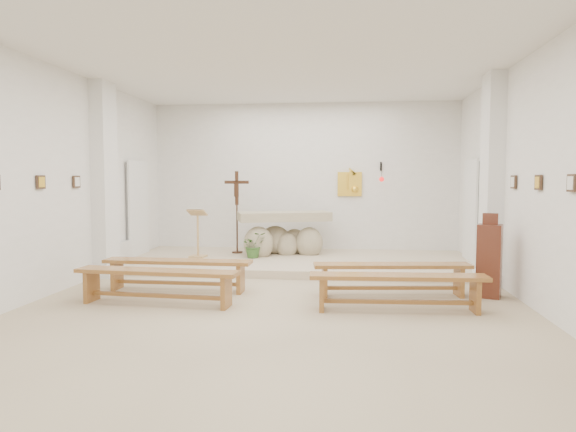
# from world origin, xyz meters

# --- Properties ---
(ground) EXTENTS (7.00, 10.00, 0.00)m
(ground) POSITION_xyz_m (0.00, 0.00, 0.00)
(ground) COLOR #CBB892
(ground) RESTS_ON ground
(wall_left) EXTENTS (0.02, 10.00, 3.50)m
(wall_left) POSITION_xyz_m (-3.49, 0.00, 1.75)
(wall_left) COLOR white
(wall_left) RESTS_ON ground
(wall_right) EXTENTS (0.02, 10.00, 3.50)m
(wall_right) POSITION_xyz_m (3.49, 0.00, 1.75)
(wall_right) COLOR white
(wall_right) RESTS_ON ground
(wall_back) EXTENTS (7.00, 0.02, 3.50)m
(wall_back) POSITION_xyz_m (0.00, 4.99, 1.75)
(wall_back) COLOR white
(wall_back) RESTS_ON ground
(ceiling) EXTENTS (7.00, 10.00, 0.02)m
(ceiling) POSITION_xyz_m (0.00, 0.00, 3.49)
(ceiling) COLOR silver
(ceiling) RESTS_ON wall_back
(sanctuary_platform) EXTENTS (6.98, 3.00, 0.15)m
(sanctuary_platform) POSITION_xyz_m (0.00, 3.50, 0.07)
(sanctuary_platform) COLOR #C4B496
(sanctuary_platform) RESTS_ON ground
(pilaster_left) EXTENTS (0.26, 0.55, 3.50)m
(pilaster_left) POSITION_xyz_m (-3.37, 2.00, 1.75)
(pilaster_left) COLOR white
(pilaster_left) RESTS_ON ground
(pilaster_right) EXTENTS (0.26, 0.55, 3.50)m
(pilaster_right) POSITION_xyz_m (3.37, 2.00, 1.75)
(pilaster_right) COLOR white
(pilaster_right) RESTS_ON ground
(gold_wall_relief) EXTENTS (0.55, 0.04, 0.55)m
(gold_wall_relief) POSITION_xyz_m (1.05, 4.96, 1.65)
(gold_wall_relief) COLOR yellow
(gold_wall_relief) RESTS_ON wall_back
(sanctuary_lamp) EXTENTS (0.11, 0.36, 0.44)m
(sanctuary_lamp) POSITION_xyz_m (1.75, 4.71, 1.81)
(sanctuary_lamp) COLOR black
(sanctuary_lamp) RESTS_ON wall_back
(station_frame_left_mid) EXTENTS (0.03, 0.20, 0.20)m
(station_frame_left_mid) POSITION_xyz_m (-3.47, 0.20, 1.72)
(station_frame_left_mid) COLOR #3D291A
(station_frame_left_mid) RESTS_ON wall_left
(station_frame_left_rear) EXTENTS (0.03, 0.20, 0.20)m
(station_frame_left_rear) POSITION_xyz_m (-3.47, 1.20, 1.72)
(station_frame_left_rear) COLOR #3D291A
(station_frame_left_rear) RESTS_ON wall_left
(station_frame_right_front) EXTENTS (0.03, 0.20, 0.20)m
(station_frame_right_front) POSITION_xyz_m (3.47, -0.80, 1.72)
(station_frame_right_front) COLOR #3D291A
(station_frame_right_front) RESTS_ON wall_right
(station_frame_right_mid) EXTENTS (0.03, 0.20, 0.20)m
(station_frame_right_mid) POSITION_xyz_m (3.47, 0.20, 1.72)
(station_frame_right_mid) COLOR #3D291A
(station_frame_right_mid) RESTS_ON wall_right
(station_frame_right_rear) EXTENTS (0.03, 0.20, 0.20)m
(station_frame_right_rear) POSITION_xyz_m (3.47, 1.20, 1.72)
(station_frame_right_rear) COLOR #3D291A
(station_frame_right_rear) RESTS_ON wall_right
(radiator_left) EXTENTS (0.10, 0.85, 0.52)m
(radiator_left) POSITION_xyz_m (-3.43, 2.70, 0.27)
(radiator_left) COLOR silver
(radiator_left) RESTS_ON ground
(radiator_right) EXTENTS (0.10, 0.85, 0.52)m
(radiator_right) POSITION_xyz_m (3.43, 2.70, 0.27)
(radiator_right) COLOR silver
(radiator_right) RESTS_ON ground
(altar) EXTENTS (2.08, 1.32, 1.00)m
(altar) POSITION_xyz_m (-0.37, 4.00, 0.53)
(altar) COLOR #B6A98A
(altar) RESTS_ON sanctuary_platform
(lectern) EXTENTS (0.39, 0.33, 1.03)m
(lectern) POSITION_xyz_m (-2.07, 3.39, 0.66)
(lectern) COLOR #DEB46C
(lectern) RESTS_ON sanctuary_platform
(crucifix_stand) EXTENTS (0.54, 0.23, 1.79)m
(crucifix_stand) POSITION_xyz_m (-1.39, 4.09, 1.18)
(crucifix_stand) COLOR #3B2312
(crucifix_stand) RESTS_ON sanctuary_platform
(potted_plant) EXTENTS (0.63, 0.61, 0.53)m
(potted_plant) POSITION_xyz_m (-0.91, 3.45, 0.42)
(potted_plant) COLOR #356227
(potted_plant) RESTS_ON sanctuary_platform
(donation_pedestal) EXTENTS (0.43, 0.43, 1.26)m
(donation_pedestal) POSITION_xyz_m (3.10, 1.02, 0.56)
(donation_pedestal) COLOR #572918
(donation_pedestal) RESTS_ON ground
(bench_left_front) EXTENTS (2.35, 0.42, 0.50)m
(bench_left_front) POSITION_xyz_m (-1.66, 0.90, 0.37)
(bench_left_front) COLOR #975E2B
(bench_left_front) RESTS_ON ground
(bench_right_front) EXTENTS (2.37, 0.64, 0.50)m
(bench_right_front) POSITION_xyz_m (1.66, 0.90, 0.37)
(bench_right_front) COLOR #975E2B
(bench_right_front) RESTS_ON ground
(bench_left_second) EXTENTS (2.37, 0.55, 0.50)m
(bench_left_second) POSITION_xyz_m (-1.66, 0.01, 0.37)
(bench_left_second) COLOR #975E2B
(bench_left_second) RESTS_ON ground
(bench_right_second) EXTENTS (2.36, 0.49, 0.50)m
(bench_right_second) POSITION_xyz_m (1.66, 0.01, 0.37)
(bench_right_second) COLOR #975E2B
(bench_right_second) RESTS_ON ground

